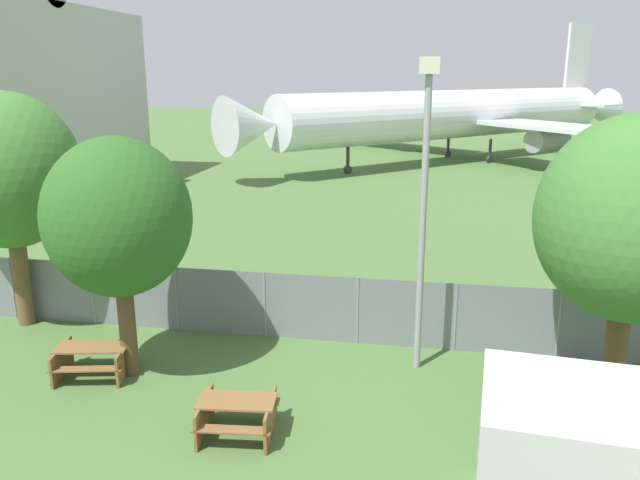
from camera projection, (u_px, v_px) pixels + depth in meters
perimeter_fence at (265, 305)px, 16.96m from camera, size 56.07×0.07×1.85m
airplane at (460, 115)px, 50.27m from camera, size 32.15×32.69×11.37m
portable_cabin at (595, 471)px, 9.41m from camera, size 3.68×2.86×2.44m
picnic_bench_near_cabin at (237, 413)px, 12.43m from camera, size 1.67×1.55×0.76m
picnic_bench_open_grass at (93, 357)px, 14.86m from camera, size 1.95×1.73×0.76m
tree_near_hangar at (8, 172)px, 16.93m from camera, size 3.88×3.88×6.59m
tree_left_of_cabin at (118, 218)px, 14.08m from camera, size 3.33×3.33×5.71m
tree_behind_benches at (633, 220)px, 12.77m from camera, size 3.92×3.92×6.29m
light_mast at (424, 186)px, 14.22m from camera, size 0.44×0.44×7.37m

